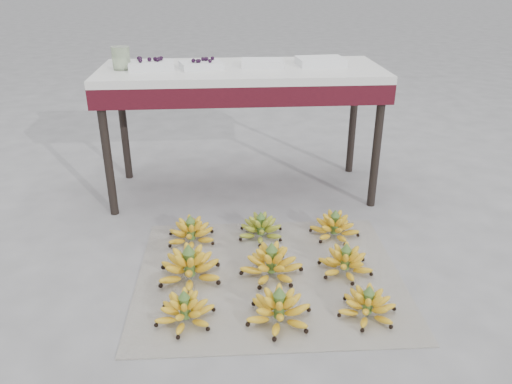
{
  "coord_description": "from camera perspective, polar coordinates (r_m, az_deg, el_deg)",
  "views": [
    {
      "loc": [
        -0.2,
        -2.04,
        1.37
      ],
      "look_at": [
        -0.03,
        0.26,
        0.3
      ],
      "focal_mm": 35.0,
      "sensor_mm": 36.0,
      "label": 1
    }
  ],
  "objects": [
    {
      "name": "tray_far_right",
      "position": [
        3.13,
        7.39,
        14.59
      ],
      "size": [
        0.29,
        0.22,
        0.04
      ],
      "color": "silver",
      "rests_on": "vendor_table"
    },
    {
      "name": "tray_far_left",
      "position": [
        3.05,
        -11.86,
        14.02
      ],
      "size": [
        0.28,
        0.21,
        0.07
      ],
      "color": "silver",
      "rests_on": "vendor_table"
    },
    {
      "name": "newspaper_mat",
      "position": [
        2.42,
        1.51,
        -9.53
      ],
      "size": [
        1.27,
        1.07,
        0.01
      ],
      "primitive_type": "cube",
      "rotation": [
        0.0,
        0.0,
        -0.02
      ],
      "color": "silver",
      "rests_on": "ground"
    },
    {
      "name": "bunch_back_center",
      "position": [
        2.7,
        0.55,
        -4.17
      ],
      "size": [
        0.25,
        0.25,
        0.15
      ],
      "rotation": [
        0.0,
        0.0,
        -0.0
      ],
      "color": "olive",
      "rests_on": "newspaper_mat"
    },
    {
      "name": "bunch_front_right",
      "position": [
        2.2,
        12.65,
        -12.53
      ],
      "size": [
        0.26,
        0.26,
        0.15
      ],
      "rotation": [
        0.0,
        0.0,
        0.06
      ],
      "color": "gold",
      "rests_on": "newspaper_mat"
    },
    {
      "name": "bunch_front_left",
      "position": [
        2.14,
        -8.12,
        -13.25
      ],
      "size": [
        0.28,
        0.28,
        0.15
      ],
      "rotation": [
        0.0,
        0.0,
        0.1
      ],
      "color": "gold",
      "rests_on": "newspaper_mat"
    },
    {
      "name": "bunch_mid_center",
      "position": [
        2.39,
        1.78,
        -8.21
      ],
      "size": [
        0.39,
        0.39,
        0.18
      ],
      "rotation": [
        0.0,
        0.0,
        -0.42
      ],
      "color": "gold",
      "rests_on": "newspaper_mat"
    },
    {
      "name": "ground",
      "position": [
        2.46,
        1.22,
        -8.99
      ],
      "size": [
        60.0,
        60.0,
        0.0
      ],
      "primitive_type": "plane",
      "color": "slate",
      "rests_on": "ground"
    },
    {
      "name": "glass_jar",
      "position": [
        3.07,
        -15.17,
        14.56
      ],
      "size": [
        0.12,
        0.12,
        0.13
      ],
      "primitive_type": "cylinder",
      "rotation": [
        0.0,
        0.0,
        -0.23
      ],
      "color": "beige",
      "rests_on": "vendor_table"
    },
    {
      "name": "bunch_back_right",
      "position": [
        2.75,
        8.96,
        -3.96
      ],
      "size": [
        0.35,
        0.35,
        0.16
      ],
      "rotation": [
        0.0,
        0.0,
        -0.42
      ],
      "color": "gold",
      "rests_on": "newspaper_mat"
    },
    {
      "name": "bunch_mid_left",
      "position": [
        2.38,
        -7.59,
        -8.5
      ],
      "size": [
        0.38,
        0.38,
        0.19
      ],
      "rotation": [
        0.0,
        0.0,
        0.27
      ],
      "color": "gold",
      "rests_on": "newspaper_mat"
    },
    {
      "name": "vendor_table",
      "position": [
        3.06,
        -1.69,
        12.38
      ],
      "size": [
        1.67,
        0.67,
        0.8
      ],
      "color": "black",
      "rests_on": "ground"
    },
    {
      "name": "tray_left",
      "position": [
        3.02,
        -6.28,
        14.26
      ],
      "size": [
        0.27,
        0.22,
        0.06
      ],
      "color": "silver",
      "rests_on": "vendor_table"
    },
    {
      "name": "tray_right",
      "position": [
        3.06,
        0.75,
        14.53
      ],
      "size": [
        0.26,
        0.2,
        0.04
      ],
      "color": "silver",
      "rests_on": "vendor_table"
    },
    {
      "name": "bunch_front_center",
      "position": [
        2.12,
        2.65,
        -13.24
      ],
      "size": [
        0.28,
        0.28,
        0.17
      ],
      "rotation": [
        0.0,
        0.0,
        -0.01
      ],
      "color": "gold",
      "rests_on": "newspaper_mat"
    },
    {
      "name": "bunch_back_left",
      "position": [
        2.68,
        -7.43,
        -4.62
      ],
      "size": [
        0.35,
        0.35,
        0.16
      ],
      "rotation": [
        0.0,
        0.0,
        0.42
      ],
      "color": "gold",
      "rests_on": "newspaper_mat"
    },
    {
      "name": "bunch_mid_right",
      "position": [
        2.45,
        10.17,
        -7.87
      ],
      "size": [
        0.27,
        0.27,
        0.16
      ],
      "rotation": [
        0.0,
        0.0,
        0.05
      ],
      "color": "gold",
      "rests_on": "newspaper_mat"
    }
  ]
}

